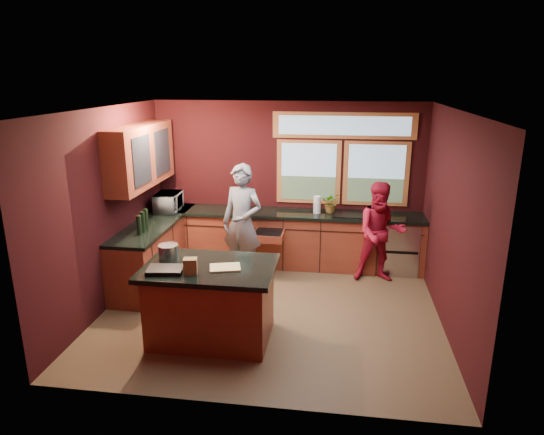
% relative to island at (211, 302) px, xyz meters
% --- Properties ---
extents(floor, '(4.50, 4.50, 0.00)m').
position_rel_island_xyz_m(floor, '(0.61, 0.80, -0.48)').
color(floor, brown).
rests_on(floor, ground).
extents(room_shell, '(4.52, 4.02, 2.71)m').
position_rel_island_xyz_m(room_shell, '(0.01, 1.13, 1.32)').
color(room_shell, black).
rests_on(room_shell, ground).
extents(back_counter, '(4.50, 0.64, 0.93)m').
position_rel_island_xyz_m(back_counter, '(0.81, 2.50, -0.01)').
color(back_counter, maroon).
rests_on(back_counter, floor).
extents(left_counter, '(0.64, 2.30, 0.93)m').
position_rel_island_xyz_m(left_counter, '(-1.34, 1.65, -0.01)').
color(left_counter, maroon).
rests_on(left_counter, floor).
extents(island, '(1.55, 1.05, 0.95)m').
position_rel_island_xyz_m(island, '(0.00, 0.00, 0.00)').
color(island, maroon).
rests_on(island, floor).
extents(person_grey, '(0.77, 0.62, 1.82)m').
position_rel_island_xyz_m(person_grey, '(0.02, 1.84, 0.43)').
color(person_grey, slate).
rests_on(person_grey, floor).
extents(person_red, '(0.81, 0.65, 1.57)m').
position_rel_island_xyz_m(person_red, '(2.13, 2.05, 0.31)').
color(person_red, '#A7132A').
rests_on(person_red, floor).
extents(microwave, '(0.41, 0.57, 0.30)m').
position_rel_island_xyz_m(microwave, '(-1.31, 2.27, 0.60)').
color(microwave, '#999999').
rests_on(microwave, left_counter).
extents(potted_plant, '(0.30, 0.26, 0.34)m').
position_rel_island_xyz_m(potted_plant, '(1.36, 2.55, 0.62)').
color(potted_plant, '#999999').
rests_on(potted_plant, back_counter).
extents(paper_towel, '(0.12, 0.12, 0.28)m').
position_rel_island_xyz_m(paper_towel, '(1.13, 2.50, 0.59)').
color(paper_towel, white).
rests_on(paper_towel, back_counter).
extents(cutting_board, '(0.40, 0.33, 0.02)m').
position_rel_island_xyz_m(cutting_board, '(0.20, -0.05, 0.48)').
color(cutting_board, tan).
rests_on(cutting_board, island).
extents(stock_pot, '(0.24, 0.24, 0.18)m').
position_rel_island_xyz_m(stock_pot, '(-0.55, 0.15, 0.56)').
color(stock_pot, '#A7A7AC').
rests_on(stock_pot, island).
extents(paper_bag, '(0.17, 0.15, 0.18)m').
position_rel_island_xyz_m(paper_bag, '(-0.15, -0.25, 0.56)').
color(paper_bag, brown).
rests_on(paper_bag, island).
extents(black_tray, '(0.43, 0.33, 0.05)m').
position_rel_island_xyz_m(black_tray, '(-0.45, -0.25, 0.49)').
color(black_tray, black).
rests_on(black_tray, island).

